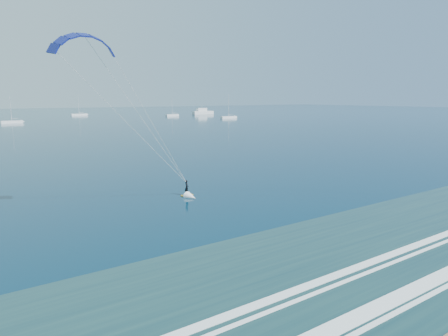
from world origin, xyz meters
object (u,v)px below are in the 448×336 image
kitesurfer_rig (143,120)px  sailboat_5 (172,115)px  sailboat_4 (79,115)px  motor_yacht (203,112)px  sailboat_3 (12,122)px  sailboat_6 (229,117)px

kitesurfer_rig → sailboat_5: bearing=62.0°
sailboat_5 → kitesurfer_rig: bearing=-118.0°
sailboat_4 → motor_yacht: bearing=-19.5°
sailboat_5 → sailboat_4: bearing=137.7°
sailboat_4 → sailboat_5: 60.15m
motor_yacht → sailboat_5: size_ratio=1.36×
motor_yacht → sailboat_5: 33.38m
kitesurfer_rig → motor_yacht: 232.97m
sailboat_5 → motor_yacht: bearing=24.8°
motor_yacht → sailboat_4: (-74.76, 26.54, -0.94)m
sailboat_3 → sailboat_4: 74.71m
kitesurfer_rig → sailboat_6: kitesurfer_rig is taller
kitesurfer_rig → motor_yacht: (126.83, 195.27, -7.65)m
motor_yacht → sailboat_3: sailboat_3 is taller
motor_yacht → sailboat_4: bearing=160.5°
sailboat_3 → sailboat_6: size_ratio=0.93×
sailboat_6 → sailboat_3: bearing=168.9°
kitesurfer_rig → sailboat_5: 205.57m
sailboat_3 → sailboat_4: bearing=52.9°
motor_yacht → sailboat_3: 124.26m
motor_yacht → sailboat_3: (-119.77, -33.09, -0.95)m
sailboat_3 → sailboat_6: sailboat_6 is taller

